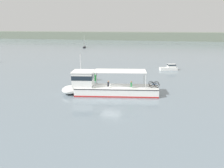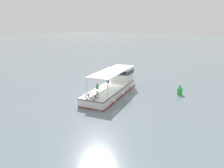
{
  "view_description": "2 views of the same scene",
  "coord_description": "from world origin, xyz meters",
  "px_view_note": "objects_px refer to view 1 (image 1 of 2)",
  "views": [
    {
      "loc": [
        8.53,
        -29.3,
        8.71
      ],
      "look_at": [
        -0.06,
        0.71,
        1.4
      ],
      "focal_mm": 38.99,
      "sensor_mm": 36.0,
      "label": 1
    },
    {
      "loc": [
        21.37,
        16.52,
        9.0
      ],
      "look_at": [
        -0.06,
        0.71,
        1.4
      ],
      "focal_mm": 33.03,
      "sensor_mm": 36.0,
      "label": 2
    }
  ],
  "objects_px": {
    "channel_buoy": "(94,77)",
    "ferry_main": "(104,87)",
    "motorboat_far_left": "(170,67)",
    "sailboat_far_right": "(84,46)"
  },
  "relations": [
    {
      "from": "channel_buoy",
      "to": "sailboat_far_right",
      "type": "bearing_deg",
      "value": 113.72
    },
    {
      "from": "channel_buoy",
      "to": "ferry_main",
      "type": "bearing_deg",
      "value": -61.07
    },
    {
      "from": "sailboat_far_right",
      "to": "channel_buoy",
      "type": "relative_size",
      "value": 3.86
    },
    {
      "from": "sailboat_far_right",
      "to": "channel_buoy",
      "type": "height_order",
      "value": "sailboat_far_right"
    },
    {
      "from": "ferry_main",
      "to": "sailboat_far_right",
      "type": "distance_m",
      "value": 76.34
    },
    {
      "from": "motorboat_far_left",
      "to": "sailboat_far_right",
      "type": "height_order",
      "value": "sailboat_far_right"
    },
    {
      "from": "sailboat_far_right",
      "to": "channel_buoy",
      "type": "distance_m",
      "value": 67.56
    },
    {
      "from": "sailboat_far_right",
      "to": "motorboat_far_left",
      "type": "bearing_deg",
      "value": -51.07
    },
    {
      "from": "motorboat_far_left",
      "to": "channel_buoy",
      "type": "bearing_deg",
      "value": -130.06
    },
    {
      "from": "motorboat_far_left",
      "to": "channel_buoy",
      "type": "height_order",
      "value": "channel_buoy"
    }
  ]
}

